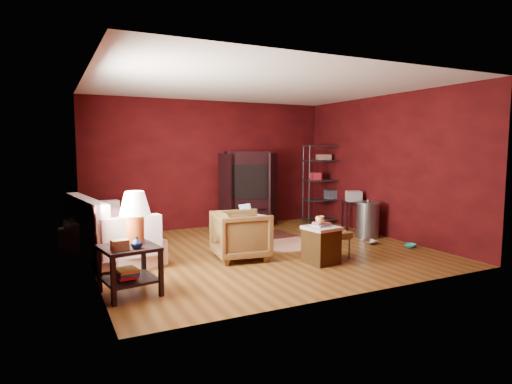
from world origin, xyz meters
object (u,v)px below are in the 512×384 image
side_table (132,233)px  laptop_desk (250,218)px  armchair (241,233)px  sofa (109,234)px  tv_armoire (248,187)px  hamper (321,244)px  wire_shelving (324,181)px

side_table → laptop_desk: bearing=38.7°
armchair → sofa: bearing=71.5°
sofa → laptop_desk: 2.62m
side_table → tv_armoire: 4.64m
side_table → hamper: side_table is taller
sofa → armchair: (1.89, -0.90, 0.02)m
hamper → tv_armoire: bearing=84.7°
sofa → hamper: size_ratio=3.15×
armchair → side_table: (-1.84, -0.87, 0.33)m
wire_shelving → tv_armoire: bearing=174.5°
armchair → wire_shelving: bearing=-49.1°
side_table → wire_shelving: 5.69m
sofa → armchair: armchair is taller
armchair → tv_armoire: size_ratio=0.50×
sofa → side_table: bearing=162.4°
tv_armoire → wire_shelving: size_ratio=0.92×
tv_armoire → wire_shelving: wire_shelving is taller
sofa → tv_armoire: bearing=-82.2°
hamper → laptop_desk: 1.99m
sofa → armchair: 2.10m
armchair → side_table: size_ratio=0.68×
sofa → armchair: bearing=-134.7°
laptop_desk → wire_shelving: bearing=-0.8°
side_table → tv_armoire: tv_armoire is taller
sofa → wire_shelving: 5.09m
armchair → tv_armoire: (1.30, 2.54, 0.46)m
hamper → side_table: bearing=-178.4°
sofa → tv_armoire: 3.62m
sofa → hamper: bearing=-139.6°
hamper → wire_shelving: wire_shelving is taller
sofa → side_table: size_ratio=1.66×
wire_shelving → sofa: bearing=-156.7°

